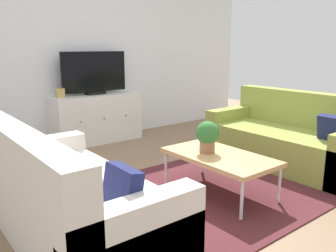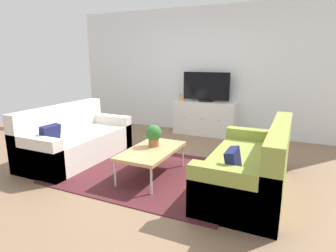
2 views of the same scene
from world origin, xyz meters
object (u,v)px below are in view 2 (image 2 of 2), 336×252
couch_left_side (74,141)px  flat_screen_tv (206,87)px  tv_console (205,118)px  coffee_table (152,151)px  potted_plant (154,134)px  mantel_clock (182,97)px  couch_right_side (254,170)px

couch_left_side → flat_screen_tv: size_ratio=1.84×
tv_console → coffee_table: bearing=-89.5°
coffee_table → flat_screen_tv: (-0.02, 2.51, 0.66)m
coffee_table → potted_plant: 0.25m
potted_plant → tv_console: bearing=89.7°
mantel_clock → couch_left_side: bearing=-111.8°
couch_right_side → coffee_table: 1.37m
flat_screen_tv → coffee_table: bearing=-89.5°
couch_right_side → tv_console: couch_right_side is taller
couch_left_side → potted_plant: couch_left_side is taller
flat_screen_tv → couch_right_side: bearing=-59.9°
couch_left_side → mantel_clock: couch_left_side is taller
couch_right_side → tv_console: size_ratio=1.39×
couch_left_side → mantel_clock: 2.61m
potted_plant → mantel_clock: (-0.53, 2.35, 0.22)m
potted_plant → couch_left_side: bearing=-179.2°
mantel_clock → potted_plant: bearing=-77.3°
potted_plant → flat_screen_tv: (0.01, 2.37, 0.46)m
couch_right_side → flat_screen_tv: bearing=120.1°
coffee_table → couch_right_side: bearing=4.8°
tv_console → mantel_clock: (-0.54, 0.00, 0.43)m
coffee_table → potted_plant: size_ratio=3.51×
couch_left_side → flat_screen_tv: flat_screen_tv is taller
couch_left_side → potted_plant: (1.48, 0.02, 0.28)m
couch_right_side → flat_screen_tv: (-1.39, 2.39, 0.74)m
couch_left_side → tv_console: bearing=57.8°
couch_left_side → couch_right_side: size_ratio=1.00×
couch_right_side → coffee_table: couch_right_side is taller
couch_left_side → flat_screen_tv: (1.49, 2.39, 0.74)m
potted_plant → tv_console: size_ratio=0.23×
couch_right_side → mantel_clock: 3.10m
couch_left_side → flat_screen_tv: 2.92m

